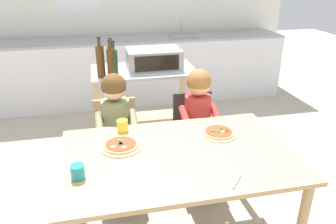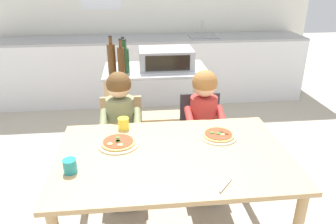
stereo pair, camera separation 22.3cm
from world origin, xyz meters
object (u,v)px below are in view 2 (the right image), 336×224
at_px(bottle_clear_vinegar, 125,59).
at_px(dining_table, 173,166).
at_px(serving_spoon, 226,185).
at_px(child_in_olive_shirt, 121,123).
at_px(pizza_plate_cream, 118,143).
at_px(toaster_oven, 166,58).
at_px(drinking_cup_teal, 70,166).
at_px(bottle_tall_green_wine, 121,61).
at_px(dining_chair_right, 201,134).
at_px(drinking_cup_yellow, 123,123).
at_px(child_in_red_shirt, 205,118).
at_px(dining_chair_left, 123,139).
at_px(kitchen_island_cart, 156,97).
at_px(bottle_brown_beer, 124,56).
at_px(bottle_dark_olive_oil, 112,59).
at_px(pizza_plate_white, 218,135).

height_order(bottle_clear_vinegar, dining_table, bottle_clear_vinegar).
bearing_deg(bottle_clear_vinegar, serving_spoon, -71.77).
bearing_deg(child_in_olive_shirt, pizza_plate_cream, -90.02).
distance_m(toaster_oven, drinking_cup_teal, 1.68).
distance_m(dining_table, child_in_olive_shirt, 0.69).
height_order(bottle_tall_green_wine, dining_chair_right, bottle_tall_green_wine).
xyz_separation_m(bottle_clear_vinegar, dining_chair_right, (0.63, -0.54, -0.54)).
bearing_deg(drinking_cup_yellow, pizza_plate_cream, -97.78).
bearing_deg(child_in_red_shirt, pizza_plate_cream, -145.27).
bearing_deg(dining_chair_left, bottle_tall_green_wine, 88.93).
bearing_deg(serving_spoon, pizza_plate_cream, 139.01).
distance_m(kitchen_island_cart, pizza_plate_cream, 1.27).
bearing_deg(bottle_brown_beer, serving_spoon, -72.24).
xyz_separation_m(bottle_tall_green_wine, child_in_olive_shirt, (-0.01, -0.57, -0.34)).
bearing_deg(child_in_red_shirt, bottle_dark_olive_oil, 141.86).
xyz_separation_m(dining_chair_left, pizza_plate_white, (0.67, -0.54, 0.28)).
relative_size(bottle_tall_green_wine, dining_table, 0.24).
relative_size(kitchen_island_cart, bottle_brown_beer, 3.19).
bearing_deg(bottle_dark_olive_oil, dining_chair_right, -32.22).
xyz_separation_m(kitchen_island_cart, dining_table, (0.01, -1.37, 0.06)).
distance_m(bottle_brown_beer, pizza_plate_cream, 1.25).
distance_m(dining_table, dining_chair_right, 0.82).
height_order(dining_chair_left, drinking_cup_teal, drinking_cup_teal).
bearing_deg(drinking_cup_teal, kitchen_island_cart, 68.71).
relative_size(dining_chair_left, child_in_olive_shirt, 0.76).
xyz_separation_m(bottle_tall_green_wine, dining_chair_right, (0.67, -0.44, -0.55)).
bearing_deg(dining_table, pizza_plate_white, 28.76).
bearing_deg(child_in_olive_shirt, serving_spoon, -58.81).
bearing_deg(bottle_brown_beer, dining_table, -77.04).
bearing_deg(bottle_tall_green_wine, pizza_plate_cream, -90.48).
relative_size(dining_chair_left, serving_spoon, 5.79).
distance_m(child_in_red_shirt, drinking_cup_yellow, 0.69).
relative_size(bottle_dark_olive_oil, dining_chair_right, 0.45).
distance_m(bottle_clear_vinegar, drinking_cup_teal, 1.46).
relative_size(dining_table, child_in_olive_shirt, 1.36).
relative_size(bottle_dark_olive_oil, drinking_cup_yellow, 4.36).
distance_m(kitchen_island_cart, child_in_red_shirt, 0.83).
relative_size(child_in_olive_shirt, pizza_plate_cream, 3.95).
bearing_deg(drinking_cup_teal, bottle_brown_beer, 79.42).
bearing_deg(serving_spoon, toaster_oven, 94.73).
height_order(bottle_tall_green_wine, child_in_olive_shirt, bottle_tall_green_wine).
distance_m(toaster_oven, dining_table, 1.43).
height_order(bottle_dark_olive_oil, pizza_plate_white, bottle_dark_olive_oil).
bearing_deg(drinking_cup_yellow, bottle_dark_olive_oil, 97.46).
height_order(bottle_brown_beer, child_in_olive_shirt, bottle_brown_beer).
distance_m(bottle_clear_vinegar, serving_spoon, 1.74).
bearing_deg(serving_spoon, bottle_clear_vinegar, 108.23).
distance_m(child_in_olive_shirt, child_in_red_shirt, 0.67).
height_order(bottle_brown_beer, bottle_dark_olive_oil, bottle_dark_olive_oil).
xyz_separation_m(toaster_oven, dining_table, (-0.09, -1.39, -0.33)).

